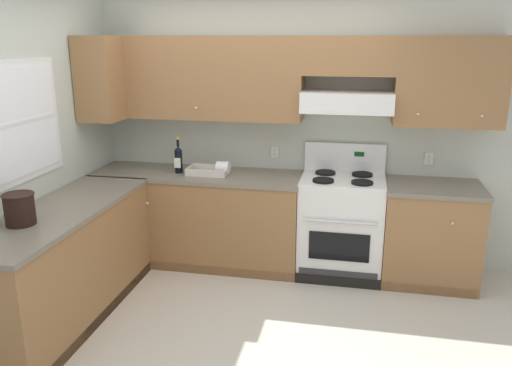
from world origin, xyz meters
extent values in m
plane|color=beige|center=(0.00, 0.00, 0.00)|extent=(7.04, 7.04, 0.00)
cube|color=beige|center=(0.46, 1.62, 1.27)|extent=(4.68, 0.12, 2.55)
cube|color=olive|center=(-0.52, 1.38, 1.80)|extent=(1.92, 0.34, 0.76)
cube|color=olive|center=(1.70, 1.38, 1.80)|extent=(0.91, 0.34, 0.76)
cube|color=olive|center=(0.84, 1.38, 2.01)|extent=(0.80, 0.34, 0.34)
cube|color=white|center=(0.84, 1.34, 1.62)|extent=(0.80, 0.46, 0.17)
cube|color=white|center=(0.84, 1.12, 1.54)|extent=(0.80, 0.03, 0.04)
sphere|color=silver|center=(-0.52, 1.20, 1.54)|extent=(0.02, 0.02, 0.02)
sphere|color=silver|center=(1.44, 1.20, 1.54)|extent=(0.02, 0.02, 0.02)
sphere|color=silver|center=(1.95, 1.20, 1.54)|extent=(0.02, 0.02, 0.02)
cube|color=silver|center=(0.16, 1.55, 1.08)|extent=(0.08, 0.01, 0.12)
cube|color=silver|center=(0.16, 1.54, 1.10)|extent=(0.03, 0.00, 0.03)
cube|color=silver|center=(0.16, 1.54, 1.06)|extent=(0.03, 0.00, 0.03)
cube|color=silver|center=(1.61, 1.55, 1.08)|extent=(0.08, 0.01, 0.12)
cube|color=silver|center=(1.61, 1.54, 1.10)|extent=(0.03, 0.00, 0.03)
cube|color=silver|center=(1.61, 1.54, 1.06)|extent=(0.03, 0.00, 0.03)
cube|color=beige|center=(-1.62, 0.10, 1.27)|extent=(0.12, 4.00, 2.55)
cube|color=white|center=(-1.57, 0.10, 1.55)|extent=(0.04, 1.00, 0.92)
cube|color=white|center=(-1.55, 0.10, 1.55)|extent=(0.01, 0.90, 0.82)
cube|color=white|center=(-1.54, 0.10, 1.55)|extent=(0.01, 0.90, 0.02)
cube|color=olive|center=(-1.38, 1.20, 1.80)|extent=(0.34, 0.64, 0.76)
cube|color=olive|center=(-0.54, 1.25, 0.44)|extent=(1.99, 0.61, 0.87)
cube|color=#756B5B|center=(-0.54, 1.25, 0.89)|extent=(2.01, 0.63, 0.04)
cube|color=olive|center=(1.64, 1.25, 0.44)|extent=(0.82, 0.61, 0.87)
cube|color=#756B5B|center=(1.64, 1.25, 0.89)|extent=(0.85, 0.63, 0.04)
cube|color=black|center=(0.26, 0.97, 0.04)|extent=(3.54, 0.06, 0.09)
sphere|color=silver|center=(-0.93, 0.93, 0.68)|extent=(0.03, 0.03, 0.03)
sphere|color=silver|center=(1.76, 0.93, 0.68)|extent=(0.03, 0.03, 0.03)
cube|color=olive|center=(-1.25, 0.00, 0.44)|extent=(0.61, 1.89, 0.87)
cube|color=#756B5B|center=(-1.25, 0.00, 0.89)|extent=(0.63, 1.91, 0.04)
cube|color=black|center=(-0.97, 0.00, 0.04)|extent=(0.06, 1.85, 0.09)
cube|color=white|center=(0.84, 1.25, 0.46)|extent=(0.76, 0.58, 0.91)
cube|color=black|center=(0.84, 0.95, 0.38)|extent=(0.53, 0.01, 0.26)
cylinder|color=silver|center=(0.84, 0.93, 0.62)|extent=(0.65, 0.02, 0.02)
cube|color=#333333|center=(0.84, 0.96, 0.10)|extent=(0.70, 0.01, 0.11)
cube|color=white|center=(0.84, 1.25, 0.92)|extent=(0.76, 0.58, 0.02)
cube|color=white|center=(0.84, 1.52, 1.05)|extent=(0.76, 0.04, 0.29)
cube|color=#053F0C|center=(0.98, 1.50, 1.10)|extent=(0.09, 0.01, 0.04)
cylinder|color=black|center=(0.67, 1.11, 0.94)|extent=(0.19, 0.19, 0.02)
cylinder|color=black|center=(0.67, 1.11, 0.93)|extent=(0.07, 0.07, 0.01)
cylinder|color=black|center=(1.01, 1.11, 0.94)|extent=(0.19, 0.19, 0.02)
cylinder|color=black|center=(1.01, 1.11, 0.93)|extent=(0.07, 0.07, 0.01)
cylinder|color=black|center=(0.67, 1.39, 0.94)|extent=(0.19, 0.19, 0.02)
cylinder|color=black|center=(0.67, 1.39, 0.93)|extent=(0.07, 0.07, 0.01)
cylinder|color=black|center=(1.01, 1.39, 0.94)|extent=(0.19, 0.19, 0.02)
cylinder|color=black|center=(1.01, 1.39, 0.93)|extent=(0.07, 0.07, 0.01)
cylinder|color=white|center=(0.63, 1.50, 1.03)|extent=(0.04, 0.02, 0.04)
cylinder|color=white|center=(0.77, 1.50, 1.03)|extent=(0.04, 0.02, 0.04)
cylinder|color=white|center=(0.91, 1.50, 1.03)|extent=(0.04, 0.02, 0.04)
cylinder|color=white|center=(1.06, 1.50, 1.03)|extent=(0.04, 0.02, 0.04)
cylinder|color=black|center=(-0.72, 1.22, 1.02)|extent=(0.07, 0.07, 0.22)
cone|color=black|center=(-0.72, 1.22, 1.15)|extent=(0.07, 0.07, 0.04)
cylinder|color=black|center=(-0.72, 1.22, 1.21)|extent=(0.03, 0.03, 0.09)
cylinder|color=gold|center=(-0.72, 1.22, 1.25)|extent=(0.03, 0.03, 0.02)
cube|color=silver|center=(-0.72, 1.18, 1.02)|extent=(0.06, 0.00, 0.10)
cube|color=beige|center=(-0.43, 1.24, 0.92)|extent=(0.31, 0.20, 0.02)
cube|color=beige|center=(-0.43, 1.12, 0.94)|extent=(0.39, 0.01, 0.07)
cube|color=beige|center=(-0.43, 1.35, 0.94)|extent=(0.39, 0.01, 0.07)
cube|color=beige|center=(-0.61, 1.24, 0.94)|extent=(0.01, 0.22, 0.07)
cube|color=beige|center=(-0.24, 1.24, 0.94)|extent=(0.01, 0.22, 0.07)
cylinder|color=black|center=(-1.31, -0.34, 1.02)|extent=(0.20, 0.20, 0.22)
torus|color=black|center=(-1.31, -0.34, 1.13)|extent=(0.22, 0.22, 0.01)
cylinder|color=white|center=(-0.29, 1.24, 0.97)|extent=(0.12, 0.13, 0.13)
cylinder|color=#9E7A51|center=(-0.35, 1.24, 0.97)|extent=(0.01, 0.04, 0.04)
camera|label=1|loc=(0.95, -3.28, 2.16)|focal=35.78mm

